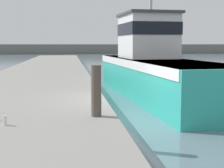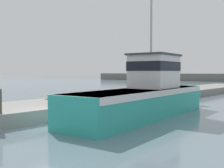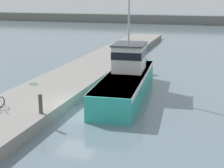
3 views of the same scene
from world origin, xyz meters
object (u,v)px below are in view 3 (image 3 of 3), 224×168
Objects in this scene: water_bottle_on_curb at (7,112)px; water_bottle_by_bike at (3,102)px; fishing_boat_main at (127,77)px; mooring_post at (40,104)px.

water_bottle_on_curb is 1.97m from water_bottle_by_bike.
mooring_post is at bearing -116.56° from fishing_boat_main.
fishing_boat_main reaches higher than water_bottle_by_bike.
mooring_post reaches higher than water_bottle_by_bike.
fishing_boat_main is at bearing 47.74° from water_bottle_by_bike.
water_bottle_on_curb is 0.78× the size of water_bottle_by_bike.
fishing_boat_main is at bearing 59.05° from water_bottle_on_curb.
fishing_boat_main is 72.31× the size of water_bottle_on_curb.
mooring_post is at bearing -15.57° from water_bottle_by_bike.
fishing_boat_main reaches higher than mooring_post.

